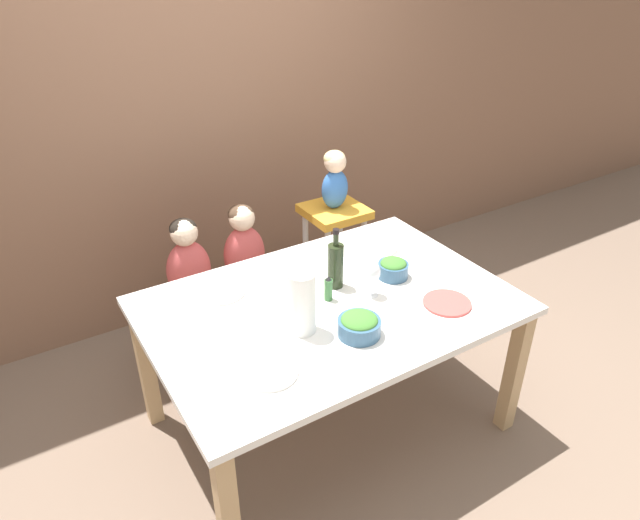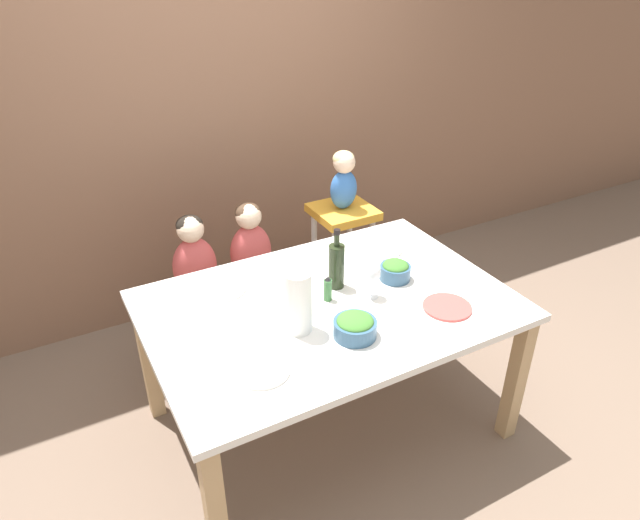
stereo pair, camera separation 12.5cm
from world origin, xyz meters
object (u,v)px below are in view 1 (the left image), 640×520
Objects in this scene: chair_right_highchair at (334,233)px; wine_bottle at (336,264)px; person_child_center at (244,244)px; dinner_plate_front_left at (270,372)px; person_child_left at (188,260)px; wine_glass_near at (373,273)px; salad_bowl_small at (393,268)px; chair_far_left at (194,307)px; dinner_plate_back_right at (377,248)px; paper_towel_roll at (302,303)px; dinner_plate_back_left at (222,292)px; salad_bowl_large at (359,325)px; chair_far_center at (247,290)px; dinner_plate_front_right at (447,303)px; person_baby_right at (335,177)px.

wine_bottle is at bearing -122.93° from chair_right_highchair.
person_child_center is 1.17m from dinner_plate_front_left.
wine_glass_near is at bearing -56.63° from person_child_left.
wine_bottle is at bearing 164.25° from salad_bowl_small.
chair_far_left is 1.07m from dinner_plate_back_right.
chair_right_highchair is 0.61m from person_child_center.
wine_glass_near is (0.10, -0.16, 0.00)m from wine_bottle.
paper_towel_roll reaches higher than dinner_plate_back_left.
person_child_left is 1.01m from dinner_plate_back_right.
person_child_left reaches higher than dinner_plate_back_left.
wine_bottle reaches higher than salad_bowl_large.
salad_bowl_large is (0.35, -1.08, 0.11)m from person_child_left.
salad_bowl_large is at bearing -88.81° from chair_far_center.
wine_glass_near is (0.57, -0.87, 0.48)m from chair_far_left.
chair_right_highchair is 5.11× the size of salad_bowl_small.
dinner_plate_back_right is at bearing 26.13° from wine_bottle.
wine_bottle is at bearing -56.28° from chair_far_left.
dinner_plate_front_right is at bearing -49.15° from wine_bottle.
chair_right_highchair is 3.50× the size of dinner_plate_front_right.
paper_towel_roll is at bearing -166.75° from salad_bowl_small.
person_baby_right is 1.24m from salad_bowl_large.
dinner_plate_front_right is at bearing -44.34° from wine_glass_near.
salad_bowl_small is at bearing -102.78° from chair_right_highchair.
salad_bowl_large is at bearing -71.99° from person_child_left.
paper_towel_roll is 1.87× the size of salad_bowl_small.
dinner_plate_back_right is (0.86, -0.52, 0.07)m from person_child_left.
chair_right_highchair is 0.94m from person_child_left.
chair_far_center is at bearing -0.16° from person_child_left.
person_child_left is at bearing 123.69° from wine_bottle.
salad_bowl_small is 0.29m from dinner_plate_back_right.
person_child_left is 2.16× the size of dinner_plate_front_left.
chair_right_highchair is at bearing 77.22° from salad_bowl_small.
wine_glass_near is 0.70m from dinner_plate_back_left.
dinner_plate_back_right is 1.00× the size of dinner_plate_front_right.
person_baby_right reaches higher than wine_glass_near.
person_baby_right is 1.13m from dinner_plate_front_right.
person_baby_right is (0.61, 0.00, 0.58)m from chair_far_center.
chair_far_center is at bearing 91.19° from salad_bowl_large.
salad_bowl_large is 1.22× the size of salad_bowl_small.
person_child_left and wine_glass_near have the same top height.
dinner_plate_back_left is at bearing 111.78° from paper_towel_roll.
chair_far_center is at bearing 118.39° from salad_bowl_small.
dinner_plate_front_left is (-0.83, -0.31, -0.04)m from salad_bowl_small.
paper_towel_roll reaches higher than person_child_center.
dinner_plate_back_left is at bearing 83.78° from dinner_plate_front_left.
wine_bottle is at bearing -56.31° from person_child_left.
person_child_left is 1.33× the size of person_baby_right.
salad_bowl_small reaches higher than chair_far_center.
paper_towel_roll is 0.49m from dinner_plate_back_left.
chair_right_highchair is 1.24m from salad_bowl_large.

